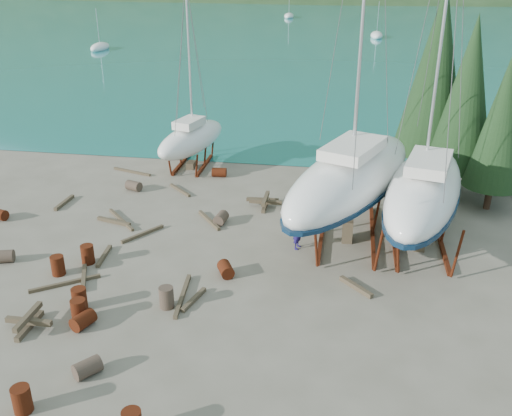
% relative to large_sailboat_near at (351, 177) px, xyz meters
% --- Properties ---
extents(ground, '(600.00, 600.00, 0.00)m').
position_rel_large_sailboat_near_xyz_m(ground, '(-6.53, -5.52, -3.07)').
color(ground, '#5B5548').
rests_on(ground, ground).
extents(cypress_near_right, '(3.60, 3.60, 10.00)m').
position_rel_large_sailboat_near_xyz_m(cypress_near_right, '(5.97, 6.48, 2.72)').
color(cypress_near_right, black).
rests_on(cypress_near_right, ground).
extents(cypress_mid_right, '(3.06, 3.06, 8.50)m').
position_rel_large_sailboat_near_xyz_m(cypress_mid_right, '(7.47, 4.48, 1.85)').
color(cypress_mid_right, black).
rests_on(cypress_mid_right, ground).
extents(cypress_back_left, '(4.14, 4.14, 11.50)m').
position_rel_large_sailboat_near_xyz_m(cypress_back_left, '(4.47, 8.48, 3.59)').
color(cypress_back_left, black).
rests_on(cypress_back_left, ground).
extents(moored_boat_left, '(2.00, 5.00, 6.05)m').
position_rel_large_sailboat_near_xyz_m(moored_boat_left, '(-36.53, 54.48, -2.68)').
color(moored_boat_left, white).
rests_on(moored_boat_left, ground).
extents(moored_boat_mid, '(2.00, 5.00, 6.05)m').
position_rel_large_sailboat_near_xyz_m(moored_boat_mid, '(3.47, 74.48, -2.68)').
color(moored_boat_mid, white).
rests_on(moored_boat_mid, ground).
extents(moored_boat_far, '(2.00, 5.00, 6.05)m').
position_rel_large_sailboat_near_xyz_m(moored_boat_far, '(-14.53, 104.48, -2.68)').
color(moored_boat_far, white).
rests_on(moored_boat_far, ground).
extents(large_sailboat_near, '(7.88, 12.54, 19.07)m').
position_rel_large_sailboat_near_xyz_m(large_sailboat_near, '(0.00, 0.00, 0.00)').
color(large_sailboat_near, white).
rests_on(large_sailboat_near, ground).
extents(large_sailboat_far, '(5.55, 11.26, 17.12)m').
position_rel_large_sailboat_near_xyz_m(large_sailboat_far, '(3.34, -0.37, -0.27)').
color(large_sailboat_far, white).
rests_on(large_sailboat_far, ground).
extents(small_sailboat_shore, '(4.04, 7.51, 11.47)m').
position_rel_large_sailboat_near_xyz_m(small_sailboat_shore, '(-10.19, 8.46, -1.18)').
color(small_sailboat_shore, white).
rests_on(small_sailboat_shore, ground).
extents(worker, '(0.54, 0.71, 1.76)m').
position_rel_large_sailboat_near_xyz_m(worker, '(-2.29, -1.76, -2.19)').
color(worker, '#1A1251').
rests_on(worker, ground).
extents(drum_1, '(1.01, 1.05, 0.58)m').
position_rel_large_sailboat_near_xyz_m(drum_1, '(-8.25, -11.79, -2.78)').
color(drum_1, '#2D2823').
rests_on(drum_1, ground).
extents(drum_3, '(0.58, 0.58, 0.88)m').
position_rel_large_sailboat_near_xyz_m(drum_3, '(-9.49, -13.64, -2.63)').
color(drum_3, '#5C250F').
rests_on(drum_3, ground).
extents(drum_4, '(0.91, 0.63, 0.58)m').
position_rel_large_sailboat_near_xyz_m(drum_4, '(-8.04, 6.87, -2.78)').
color(drum_4, '#5C250F').
rests_on(drum_4, ground).
extents(drum_6, '(0.91, 1.05, 0.58)m').
position_rel_large_sailboat_near_xyz_m(drum_6, '(-5.11, -4.78, -2.78)').
color(drum_6, '#5C250F').
rests_on(drum_6, ground).
extents(drum_8, '(0.58, 0.58, 0.88)m').
position_rel_large_sailboat_near_xyz_m(drum_8, '(-12.28, -5.89, -2.63)').
color(drum_8, '#5C250F').
rests_on(drum_8, ground).
extents(drum_9, '(1.03, 0.86, 0.58)m').
position_rel_large_sailboat_near_xyz_m(drum_9, '(-12.49, 3.84, -2.78)').
color(drum_9, '#2D2823').
rests_on(drum_9, ground).
extents(drum_10, '(0.58, 0.58, 0.88)m').
position_rel_large_sailboat_near_xyz_m(drum_10, '(-10.22, -8.16, -2.63)').
color(drum_10, '#5C250F').
rests_on(drum_10, ground).
extents(drum_11, '(0.69, 0.95, 0.58)m').
position_rel_large_sailboat_near_xyz_m(drum_11, '(-6.45, 0.28, -2.78)').
color(drum_11, '#2D2823').
rests_on(drum_11, ground).
extents(drum_12, '(0.87, 1.03, 0.58)m').
position_rel_large_sailboat_near_xyz_m(drum_12, '(-9.55, -9.30, -2.78)').
color(drum_12, '#5C250F').
rests_on(drum_12, ground).
extents(drum_13, '(0.58, 0.58, 0.88)m').
position_rel_large_sailboat_near_xyz_m(drum_13, '(-9.89, -8.91, -2.63)').
color(drum_13, '#5C250F').
rests_on(drum_13, ground).
extents(drum_14, '(0.58, 0.58, 0.88)m').
position_rel_large_sailboat_near_xyz_m(drum_14, '(-11.44, -4.73, -2.63)').
color(drum_14, '#5C250F').
rests_on(drum_14, ground).
extents(drum_15, '(1.01, 0.82, 0.58)m').
position_rel_large_sailboat_near_xyz_m(drum_15, '(-15.23, -5.28, -2.78)').
color(drum_15, '#2D2823').
rests_on(drum_15, ground).
extents(drum_17, '(0.58, 0.58, 0.88)m').
position_rel_large_sailboat_near_xyz_m(drum_17, '(-6.89, -7.54, -2.63)').
color(drum_17, '#2D2823').
rests_on(drum_17, ground).
extents(timber_0, '(2.75, 1.02, 0.14)m').
position_rel_large_sailboat_near_xyz_m(timber_0, '(-13.68, 6.66, -3.00)').
color(timber_0, brown).
rests_on(timber_0, ground).
extents(timber_1, '(1.41, 1.43, 0.19)m').
position_rel_large_sailboat_near_xyz_m(timber_1, '(0.46, -4.98, -2.97)').
color(timber_1, brown).
rests_on(timber_1, ground).
extents(timber_2, '(0.26, 1.96, 0.19)m').
position_rel_large_sailboat_near_xyz_m(timber_2, '(-15.60, 1.27, -2.98)').
color(timber_2, brown).
rests_on(timber_2, ground).
extents(timber_3, '(2.47, 1.83, 0.15)m').
position_rel_large_sailboat_near_xyz_m(timber_3, '(-11.61, -6.67, -3.00)').
color(timber_3, brown).
rests_on(timber_3, ground).
extents(timber_4, '(0.36, 1.92, 0.17)m').
position_rel_large_sailboat_near_xyz_m(timber_4, '(-10.95, -4.16, -2.98)').
color(timber_4, brown).
rests_on(timber_4, ground).
extents(timber_5, '(0.47, 3.10, 0.16)m').
position_rel_large_sailboat_near_xyz_m(timber_5, '(-6.47, -6.78, -2.99)').
color(timber_5, brown).
rests_on(timber_5, ground).
extents(timber_6, '(1.83, 0.28, 0.19)m').
position_rel_large_sailboat_near_xyz_m(timber_6, '(-4.77, 3.48, -2.97)').
color(timber_6, brown).
rests_on(timber_6, ground).
extents(timber_7, '(0.63, 1.71, 0.17)m').
position_rel_large_sailboat_near_xyz_m(timber_7, '(-5.95, -6.99, -2.98)').
color(timber_7, brown).
rests_on(timber_7, ground).
extents(timber_8, '(1.99, 0.72, 0.19)m').
position_rel_large_sailboat_near_xyz_m(timber_8, '(-11.93, -0.60, -2.98)').
color(timber_8, brown).
rests_on(timber_8, ground).
extents(timber_9, '(1.67, 1.64, 0.15)m').
position_rel_large_sailboat_near_xyz_m(timber_9, '(-9.78, 4.14, -2.99)').
color(timber_9, brown).
rests_on(timber_9, ground).
extents(timber_10, '(1.62, 2.04, 0.16)m').
position_rel_large_sailboat_near_xyz_m(timber_10, '(-7.10, 0.37, -2.99)').
color(timber_10, brown).
rests_on(timber_10, ground).
extents(timber_11, '(1.52, 2.15, 0.15)m').
position_rel_large_sailboat_near_xyz_m(timber_11, '(-9.98, -1.70, -2.99)').
color(timber_11, brown).
rests_on(timber_11, ground).
extents(timber_12, '(0.99, 2.06, 0.17)m').
position_rel_large_sailboat_near_xyz_m(timber_12, '(-11.03, -6.12, -2.99)').
color(timber_12, brown).
rests_on(timber_12, ground).
extents(timber_15, '(2.18, 2.27, 0.15)m').
position_rel_large_sailboat_near_xyz_m(timber_15, '(-11.66, -0.29, -3.00)').
color(timber_15, brown).
rests_on(timber_15, ground).
extents(timber_pile_fore, '(1.80, 1.80, 0.60)m').
position_rel_large_sailboat_near_xyz_m(timber_pile_fore, '(-11.50, -9.71, -2.77)').
color(timber_pile_fore, brown).
rests_on(timber_pile_fore, ground).
extents(timber_pile_aft, '(1.80, 1.80, 0.60)m').
position_rel_large_sailboat_near_xyz_m(timber_pile_aft, '(-4.50, 2.73, -2.77)').
color(timber_pile_aft, brown).
rests_on(timber_pile_aft, ground).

